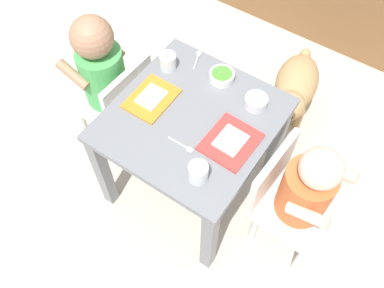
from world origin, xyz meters
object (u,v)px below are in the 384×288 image
at_px(dining_table, 192,132).
at_px(cereal_bowl_right_side, 256,102).
at_px(seated_child_right, 303,190).
at_px(veggie_bowl_near, 222,76).
at_px(seated_child_left, 104,72).
at_px(dog, 295,87).
at_px(spoon_by_left_tray, 198,58).
at_px(food_tray_left, 151,98).
at_px(food_tray_right, 231,142).
at_px(water_cup_left, 198,173).
at_px(water_cup_right, 168,62).
at_px(spoon_by_right_tray, 183,146).

bearing_deg(dining_table, cereal_bowl_right_side, 47.37).
height_order(seated_child_right, veggie_bowl_near, seated_child_right).
height_order(seated_child_left, seated_child_right, seated_child_left).
distance_m(dog, spoon_by_left_tray, 0.53).
relative_size(food_tray_left, cereal_bowl_right_side, 2.30).
bearing_deg(spoon_by_left_tray, dog, 46.30).
height_order(dining_table, dog, dining_table).
distance_m(veggie_bowl_near, spoon_by_left_tray, 0.14).
distance_m(dining_table, food_tray_right, 0.19).
xyz_separation_m(dog, food_tray_left, (-0.34, -0.58, 0.28)).
height_order(seated_child_left, dog, seated_child_left).
xyz_separation_m(seated_child_left, seated_child_right, (0.87, -0.01, -0.03)).
distance_m(water_cup_left, water_cup_right, 0.48).
bearing_deg(dog, food_tray_right, -90.97).
height_order(cereal_bowl_right_side, veggie_bowl_near, cereal_bowl_right_side).
bearing_deg(dining_table, seated_child_right, 2.72).
bearing_deg(dog, food_tray_left, -119.97).
xyz_separation_m(seated_child_left, veggie_bowl_near, (0.43, 0.18, 0.08)).
bearing_deg(spoon_by_left_tray, spoon_by_right_tray, -62.95).
bearing_deg(seated_child_right, spoon_by_left_tray, 158.83).
bearing_deg(water_cup_left, seated_child_left, 160.08).
bearing_deg(water_cup_right, food_tray_right, -23.00).
relative_size(water_cup_left, water_cup_right, 1.06).
relative_size(seated_child_left, food_tray_left, 3.65).
xyz_separation_m(dog, water_cup_left, (-0.03, -0.75, 0.30)).
relative_size(food_tray_left, veggie_bowl_near, 1.98).
relative_size(dining_table, water_cup_right, 9.13).
relative_size(dining_table, food_tray_left, 3.09).
bearing_deg(water_cup_right, spoon_by_left_tray, 57.40).
height_order(food_tray_left, water_cup_right, water_cup_right).
distance_m(food_tray_right, water_cup_right, 0.40).
height_order(water_cup_right, spoon_by_right_tray, water_cup_right).
distance_m(dining_table, cereal_bowl_right_side, 0.25).
xyz_separation_m(seated_child_left, spoon_by_right_tray, (0.48, -0.14, 0.07)).
height_order(food_tray_right, water_cup_left, water_cup_left).
distance_m(seated_child_left, water_cup_left, 0.63).
height_order(food_tray_left, food_tray_right, same).
distance_m(food_tray_right, veggie_bowl_near, 0.28).
xyz_separation_m(dining_table, water_cup_left, (0.15, -0.18, 0.12)).
bearing_deg(spoon_by_right_tray, water_cup_right, 134.01).
distance_m(food_tray_right, spoon_by_left_tray, 0.40).
height_order(water_cup_right, spoon_by_left_tray, water_cup_right).
relative_size(dining_table, water_cup_left, 8.58).
relative_size(seated_child_right, food_tray_left, 3.36).
xyz_separation_m(water_cup_left, spoon_by_left_tray, (-0.29, 0.42, -0.03)).
bearing_deg(dining_table, veggie_bowl_near, 92.31).
relative_size(food_tray_left, spoon_by_right_tray, 1.84).
bearing_deg(seated_child_right, dining_table, -177.28).
bearing_deg(water_cup_left, spoon_by_left_tray, 123.90).
xyz_separation_m(water_cup_left, veggie_bowl_near, (-0.16, 0.39, -0.01)).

